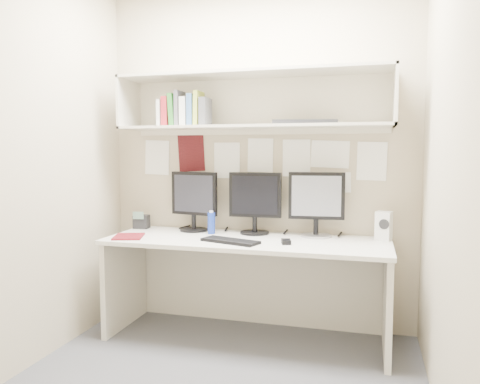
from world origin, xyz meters
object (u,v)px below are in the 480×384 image
(desk, at_px, (246,289))
(speaker, at_px, (384,226))
(monitor_left, at_px, (194,199))
(monitor_right, at_px, (316,202))
(monitor_center, at_px, (255,200))
(desk_phone, at_px, (141,221))
(maroon_notebook, at_px, (129,236))
(keyboard, at_px, (230,241))

(desk, relative_size, speaker, 9.88)
(desk, height_order, monitor_left, monitor_left)
(monitor_right, bearing_deg, speaker, -7.81)
(monitor_left, xyz_separation_m, monitor_center, (0.49, -0.00, 0.00))
(desk, relative_size, monitor_right, 4.25)
(monitor_left, distance_m, desk_phone, 0.49)
(monitor_right, xyz_separation_m, speaker, (0.47, -0.02, -0.15))
(monitor_center, xyz_separation_m, speaker, (0.93, -0.02, -0.15))
(desk_phone, bearing_deg, speaker, -8.24)
(maroon_notebook, bearing_deg, speaker, -6.32)
(monitor_center, height_order, speaker, monitor_center)
(desk, distance_m, monitor_center, 0.65)
(keyboard, bearing_deg, desk_phone, 174.60)
(monitor_center, height_order, desk_phone, monitor_center)
(monitor_left, xyz_separation_m, speaker, (1.42, -0.02, -0.15))
(desk, xyz_separation_m, keyboard, (-0.07, -0.16, 0.37))
(monitor_left, bearing_deg, desk_phone, -167.98)
(monitor_right, relative_size, speaker, 2.32)
(monitor_left, relative_size, maroon_notebook, 1.90)
(keyboard, bearing_deg, desk, 84.39)
(desk_phone, bearing_deg, keyboard, -31.37)
(monitor_center, xyz_separation_m, keyboard, (-0.08, -0.38, -0.24))
(desk, relative_size, keyboard, 4.91)
(monitor_center, xyz_separation_m, maroon_notebook, (-0.85, -0.40, -0.25))
(maroon_notebook, relative_size, desk_phone, 1.73)
(speaker, bearing_deg, desk_phone, -164.58)
(monitor_center, distance_m, maroon_notebook, 0.97)
(desk, bearing_deg, monitor_left, 155.49)
(monitor_left, relative_size, speaker, 2.28)
(speaker, height_order, maroon_notebook, speaker)
(desk, distance_m, monitor_right, 0.81)
(monitor_center, bearing_deg, desk, -93.65)
(monitor_left, height_order, maroon_notebook, monitor_left)
(desk, bearing_deg, monitor_right, 25.10)
(monitor_left, height_order, speaker, monitor_left)
(desk, height_order, keyboard, keyboard)
(desk, bearing_deg, maroon_notebook, -167.97)
(speaker, bearing_deg, monitor_left, -165.01)
(monitor_center, distance_m, desk_phone, 0.96)
(desk, xyz_separation_m, maroon_notebook, (-0.84, -0.18, 0.37))
(monitor_center, bearing_deg, speaker, -2.53)
(monitor_right, bearing_deg, desk, -160.30)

